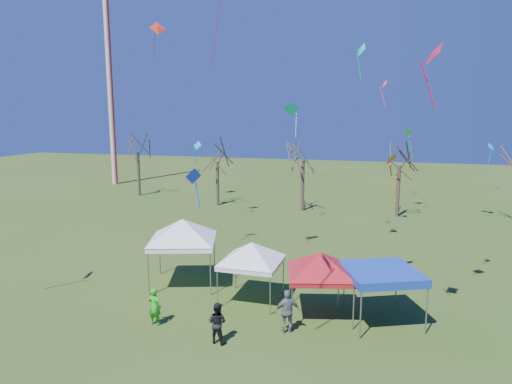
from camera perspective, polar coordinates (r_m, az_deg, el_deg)
ground at (r=19.46m, az=0.69°, el=-17.60°), size 140.00×140.00×0.00m
radio_mast at (r=60.21m, az=-17.80°, el=12.82°), size 0.70×0.70×25.00m
tree_0 at (r=50.81m, az=-14.66°, el=6.80°), size 3.83×3.83×8.44m
tree_1 at (r=44.13m, az=-4.90°, el=5.75°), size 3.42×3.42×7.54m
tree_2 at (r=41.71m, az=5.94°, el=6.18°), size 3.71×3.71×8.18m
tree_3 at (r=40.90m, az=17.60°, el=5.40°), size 3.59×3.59×7.91m
tent_white_west at (r=24.02m, az=-9.19°, el=-3.91°), size 4.44×4.44×4.09m
tent_white_mid at (r=21.75m, az=-0.57°, el=-6.82°), size 3.83×3.83×3.38m
tent_red at (r=20.35m, az=8.07°, el=-8.01°), size 3.78×3.78×3.42m
tent_blue at (r=20.55m, az=15.37°, el=-9.82°), size 3.94×3.94×2.36m
person_grey at (r=19.42m, az=3.94°, el=-14.67°), size 1.16×0.88×1.83m
person_green at (r=20.51m, az=-12.55°, el=-13.80°), size 0.64×0.46×1.65m
person_dark at (r=18.73m, az=-4.87°, el=-15.97°), size 0.90×0.75×1.65m
kite_17 at (r=24.02m, az=16.59°, el=3.93°), size 0.93×1.04×2.60m
kite_18 at (r=27.99m, az=12.99°, el=16.90°), size 0.79×0.89×2.13m
kite_1 at (r=21.96m, az=-7.84°, el=1.91°), size 0.82×0.88×1.96m
kite_27 at (r=17.39m, az=21.27°, el=15.73°), size 0.84×1.07×2.29m
kite_12 at (r=41.84m, az=27.32°, el=5.00°), size 0.98×1.02×2.58m
kite_11 at (r=35.49m, az=4.48°, el=10.31°), size 1.33×0.93×2.69m
kite_2 at (r=44.10m, az=-12.22°, el=19.38°), size 1.62×1.50×3.48m
kite_19 at (r=34.34m, az=15.73°, el=12.80°), size 0.63×0.82×1.97m
kite_13 at (r=42.36m, az=-7.38°, el=5.75°), size 0.99×0.76×2.30m
kite_22 at (r=39.56m, az=18.45°, el=6.89°), size 0.88×0.80×2.47m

